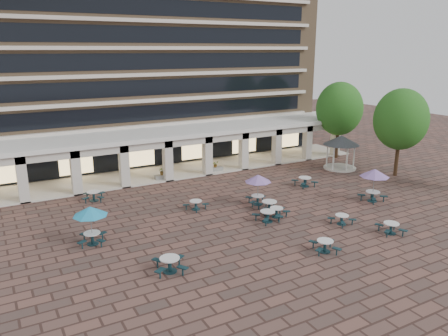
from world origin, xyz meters
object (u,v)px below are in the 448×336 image
at_px(picnic_table_0, 170,263).
at_px(gazebo, 341,144).
at_px(picnic_table_1, 325,245).
at_px(planter_right, 216,168).
at_px(picnic_table_2, 342,219).
at_px(planter_left, 162,175).

height_order(picnic_table_0, gazebo, gazebo).
xyz_separation_m(picnic_table_0, picnic_table_1, (9.39, -2.34, -0.06)).
xyz_separation_m(picnic_table_0, planter_right, (12.02, 17.14, -0.10)).
height_order(picnic_table_2, planter_right, planter_right).
distance_m(picnic_table_1, planter_left, 19.73).
relative_size(picnic_table_2, planter_left, 1.15).
bearing_deg(picnic_table_0, planter_right, 69.32).
xyz_separation_m(planter_left, planter_right, (5.79, 0.00, -0.09)).
distance_m(picnic_table_2, planter_left, 18.18).
bearing_deg(picnic_table_1, picnic_table_2, 56.73).
height_order(picnic_table_0, picnic_table_2, picnic_table_0).
distance_m(picnic_table_1, gazebo, 20.60).
relative_size(picnic_table_0, picnic_table_2, 1.30).
bearing_deg(picnic_table_2, picnic_table_1, -151.63).
bearing_deg(gazebo, picnic_table_2, -132.88).
xyz_separation_m(picnic_table_1, planter_left, (-3.16, 19.47, 0.05)).
distance_m(picnic_table_0, planter_right, 20.93).
distance_m(gazebo, planter_right, 13.35).
distance_m(picnic_table_1, planter_right, 19.65).
bearing_deg(picnic_table_1, planter_left, 121.51).
relative_size(picnic_table_0, gazebo, 0.59).
xyz_separation_m(picnic_table_2, planter_right, (-1.44, 16.69, -0.01)).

